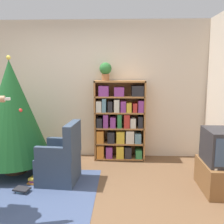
{
  "coord_description": "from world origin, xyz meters",
  "views": [
    {
      "loc": [
        0.78,
        -2.91,
        1.69
      ],
      "look_at": [
        0.64,
        0.83,
        1.05
      ],
      "focal_mm": 40.0,
      "sensor_mm": 36.0,
      "label": 1
    }
  ],
  "objects_px": {
    "bookshelf": "(120,122)",
    "christmas_tree": "(12,111)",
    "potted_plant": "(105,70)",
    "television": "(220,147)",
    "armchair": "(61,161)"
  },
  "relations": [
    {
      "from": "christmas_tree",
      "to": "armchair",
      "type": "xyz_separation_m",
      "value": [
        0.85,
        -0.33,
        -0.7
      ]
    },
    {
      "from": "bookshelf",
      "to": "potted_plant",
      "type": "distance_m",
      "value": 0.99
    },
    {
      "from": "television",
      "to": "potted_plant",
      "type": "height_order",
      "value": "potted_plant"
    },
    {
      "from": "bookshelf",
      "to": "christmas_tree",
      "type": "xyz_separation_m",
      "value": [
        -1.72,
        -0.7,
        0.3
      ]
    },
    {
      "from": "television",
      "to": "potted_plant",
      "type": "distance_m",
      "value": 2.3
    },
    {
      "from": "television",
      "to": "armchair",
      "type": "distance_m",
      "value": 2.29
    },
    {
      "from": "bookshelf",
      "to": "christmas_tree",
      "type": "relative_size",
      "value": 0.78
    },
    {
      "from": "bookshelf",
      "to": "potted_plant",
      "type": "height_order",
      "value": "potted_plant"
    },
    {
      "from": "armchair",
      "to": "potted_plant",
      "type": "height_order",
      "value": "potted_plant"
    },
    {
      "from": "bookshelf",
      "to": "television",
      "type": "distance_m",
      "value": 1.85
    },
    {
      "from": "christmas_tree",
      "to": "bookshelf",
      "type": "bearing_deg",
      "value": 22.07
    },
    {
      "from": "christmas_tree",
      "to": "potted_plant",
      "type": "bearing_deg",
      "value": 25.84
    },
    {
      "from": "television",
      "to": "christmas_tree",
      "type": "height_order",
      "value": "christmas_tree"
    },
    {
      "from": "armchair",
      "to": "potted_plant",
      "type": "xyz_separation_m",
      "value": [
        0.61,
        1.04,
        1.36
      ]
    },
    {
      "from": "bookshelf",
      "to": "potted_plant",
      "type": "relative_size",
      "value": 4.53
    }
  ]
}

